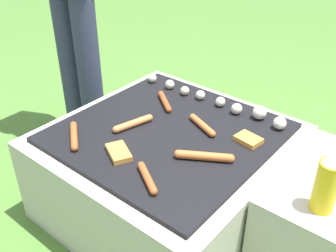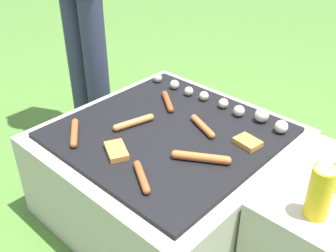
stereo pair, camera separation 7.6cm
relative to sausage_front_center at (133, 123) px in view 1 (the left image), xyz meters
name	(u,v)px [view 1 (the left image)]	position (x,y,z in m)	size (l,w,h in m)	color
ground_plane	(168,206)	(0.12, 0.06, -0.41)	(14.00, 14.00, 0.00)	#47702D
grill	(168,171)	(0.12, 0.06, -0.21)	(0.86, 0.86, 0.40)	#B2AA9E
sausage_back_left	(204,156)	(0.34, 0.00, 0.00)	(0.18, 0.12, 0.03)	#B7602D
sausage_front_right	(202,125)	(0.21, 0.16, 0.00)	(0.16, 0.08, 0.03)	#B7602D
sausage_mid_right	(165,101)	(-0.02, 0.22, 0.00)	(0.14, 0.11, 0.03)	#93421E
sausage_back_right	(74,136)	(-0.11, -0.20, 0.00)	(0.15, 0.12, 0.03)	#A34C23
sausage_front_left	(147,178)	(0.26, -0.21, 0.00)	(0.14, 0.10, 0.03)	#A34C23
sausage_front_center	(133,123)	(0.00, 0.00, 0.00)	(0.07, 0.18, 0.03)	#C6753D
bread_slice_right	(119,152)	(0.09, -0.17, 0.00)	(0.13, 0.11, 0.02)	#D18438
bread_slice_center	(248,139)	(0.40, 0.19, 0.00)	(0.10, 0.08, 0.02)	#D18438
mushroom_row	(223,102)	(0.19, 0.35, 0.01)	(0.70, 0.08, 0.06)	beige
condiment_bottle	(327,183)	(0.74, 0.02, 0.08)	(0.07, 0.07, 0.20)	gold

